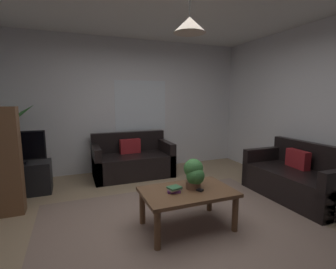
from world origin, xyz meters
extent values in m
cube|color=#9E8466|center=(0.00, 0.00, -0.01)|extent=(4.95, 4.99, 0.02)
cube|color=gray|center=(0.00, -0.20, 0.00)|extent=(3.22, 2.74, 0.01)
cube|color=silver|center=(0.00, 2.52, 1.34)|extent=(5.07, 0.06, 2.68)
cube|color=silver|center=(2.50, 0.00, 1.34)|extent=(0.06, 4.99, 2.68)
cube|color=white|center=(0.25, 2.49, 1.34)|extent=(1.09, 0.01, 1.02)
cube|color=black|center=(-0.06, 1.99, 0.21)|extent=(1.48, 0.80, 0.42)
cube|color=black|center=(-0.06, 2.33, 0.62)|extent=(1.48, 0.12, 0.40)
cube|color=black|center=(-0.74, 1.99, 0.32)|extent=(0.12, 0.80, 0.64)
cube|color=black|center=(0.62, 1.99, 0.32)|extent=(0.12, 0.80, 0.64)
cube|color=maroon|center=(-0.07, 2.15, 0.56)|extent=(0.41, 0.14, 0.28)
cube|color=black|center=(1.97, 0.05, 0.21)|extent=(0.80, 1.49, 0.42)
cube|color=black|center=(2.31, 0.05, 0.62)|extent=(0.12, 1.49, 0.40)
cube|color=black|center=(1.97, 0.73, 0.32)|extent=(0.80, 0.12, 0.64)
cube|color=maroon|center=(2.13, 0.18, 0.56)|extent=(0.17, 0.41, 0.28)
cube|color=brown|center=(0.08, -0.12, 0.44)|extent=(1.05, 0.67, 0.04)
cylinder|color=brown|center=(-0.39, -0.39, 0.21)|extent=(0.07, 0.07, 0.42)
cylinder|color=brown|center=(0.54, -0.39, 0.21)|extent=(0.07, 0.07, 0.42)
cylinder|color=brown|center=(-0.39, 0.16, 0.21)|extent=(0.07, 0.07, 0.42)
cylinder|color=brown|center=(0.54, 0.16, 0.21)|extent=(0.07, 0.07, 0.42)
cube|color=#72387F|center=(-0.09, -0.11, 0.47)|extent=(0.17, 0.13, 0.03)
cube|color=beige|center=(-0.08, -0.12, 0.49)|extent=(0.16, 0.12, 0.02)
cube|color=#387247|center=(-0.09, -0.12, 0.51)|extent=(0.17, 0.15, 0.02)
cube|color=black|center=(0.18, -0.15, 0.47)|extent=(0.12, 0.17, 0.02)
cylinder|color=brown|center=(0.17, -0.08, 0.50)|extent=(0.18, 0.18, 0.08)
sphere|color=#3D7F3D|center=(0.18, -0.10, 0.61)|extent=(0.21, 0.21, 0.21)
sphere|color=#3D7F3D|center=(0.18, -0.06, 0.69)|extent=(0.23, 0.23, 0.23)
cube|color=black|center=(-1.92, 1.74, 0.25)|extent=(0.90, 0.44, 0.50)
cube|color=black|center=(-1.92, 1.72, 0.78)|extent=(0.81, 0.05, 0.45)
cube|color=black|center=(-1.92, 1.70, 0.78)|extent=(0.77, 0.00, 0.41)
cube|color=black|center=(-1.92, 1.72, 0.52)|extent=(0.24, 0.16, 0.04)
cylinder|color=#B77051|center=(-2.11, 2.22, 0.15)|extent=(0.32, 0.32, 0.30)
cylinder|color=brown|center=(-2.11, 2.22, 0.70)|extent=(0.05, 0.05, 0.80)
cone|color=#3D7F3D|center=(-1.90, 2.19, 1.25)|extent=(0.49, 0.17, 0.38)
cone|color=#3D7F3D|center=(-2.07, 2.40, 1.22)|extent=(0.17, 0.43, 0.35)
cone|color=#3D7F3D|center=(-2.04, 2.02, 1.18)|extent=(0.20, 0.46, 0.30)
cone|color=beige|center=(0.08, -0.12, 2.26)|extent=(0.34, 0.34, 0.16)
camera|label=1|loc=(-1.12, -2.54, 1.51)|focal=26.23mm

